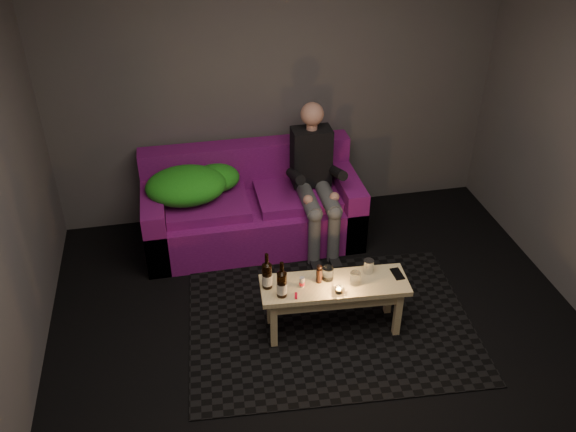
# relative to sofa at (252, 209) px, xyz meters

# --- Properties ---
(floor) EXTENTS (4.50, 4.50, 0.00)m
(floor) POSITION_rel_sofa_xyz_m (0.32, -1.82, -0.29)
(floor) COLOR black
(floor) RESTS_ON ground
(room) EXTENTS (4.50, 4.50, 4.50)m
(room) POSITION_rel_sofa_xyz_m (0.32, -1.35, 1.35)
(room) COLOR silver
(room) RESTS_ON ground
(rug) EXTENTS (2.22, 1.69, 0.01)m
(rug) POSITION_rel_sofa_xyz_m (0.40, -1.27, -0.29)
(rug) COLOR black
(rug) RESTS_ON floor
(sofa) EXTENTS (1.88, 0.85, 0.81)m
(sofa) POSITION_rel_sofa_xyz_m (0.00, 0.00, 0.00)
(sofa) COLOR #660D66
(sofa) RESTS_ON floor
(green_blanket) EXTENTS (0.83, 0.56, 0.28)m
(green_blanket) POSITION_rel_sofa_xyz_m (-0.51, -0.01, 0.32)
(green_blanket) COLOR #21971B
(green_blanket) RESTS_ON sofa
(person) EXTENTS (0.34, 0.78, 1.25)m
(person) POSITION_rel_sofa_xyz_m (0.54, -0.15, 0.36)
(person) COLOR black
(person) RESTS_ON sofa
(coffee_table) EXTENTS (1.08, 0.41, 0.43)m
(coffee_table) POSITION_rel_sofa_xyz_m (0.40, -1.32, 0.06)
(coffee_table) COLOR tan
(coffee_table) RESTS_ON rug
(beer_bottle_a) EXTENTS (0.07, 0.07, 0.29)m
(beer_bottle_a) POSITION_rel_sofa_xyz_m (-0.07, -1.27, 0.25)
(beer_bottle_a) COLOR black
(beer_bottle_a) RESTS_ON coffee_table
(beer_bottle_b) EXTENTS (0.07, 0.07, 0.29)m
(beer_bottle_b) POSITION_rel_sofa_xyz_m (0.01, -1.38, 0.25)
(beer_bottle_b) COLOR black
(beer_bottle_b) RESTS_ON coffee_table
(salt_shaker) EXTENTS (0.05, 0.05, 0.08)m
(salt_shaker) POSITION_rel_sofa_xyz_m (0.17, -1.31, 0.18)
(salt_shaker) COLOR silver
(salt_shaker) RESTS_ON coffee_table
(pepper_mill) EXTENTS (0.05, 0.05, 0.12)m
(pepper_mill) POSITION_rel_sofa_xyz_m (0.30, -1.29, 0.20)
(pepper_mill) COLOR black
(pepper_mill) RESTS_ON coffee_table
(tumbler_back) EXTENTS (0.09, 0.09, 0.10)m
(tumbler_back) POSITION_rel_sofa_xyz_m (0.37, -1.26, 0.19)
(tumbler_back) COLOR white
(tumbler_back) RESTS_ON coffee_table
(tealight) EXTENTS (0.06, 0.06, 0.04)m
(tealight) POSITION_rel_sofa_xyz_m (0.41, -1.43, 0.16)
(tealight) COLOR white
(tealight) RESTS_ON coffee_table
(tumbler_front) EXTENTS (0.10, 0.10, 0.10)m
(tumbler_front) POSITION_rel_sofa_xyz_m (0.54, -1.36, 0.19)
(tumbler_front) COLOR white
(tumbler_front) RESTS_ON coffee_table
(steel_cup) EXTENTS (0.10, 0.10, 0.10)m
(steel_cup) POSITION_rel_sofa_xyz_m (0.68, -1.24, 0.19)
(steel_cup) COLOR silver
(steel_cup) RESTS_ON coffee_table
(smartphone) EXTENTS (0.07, 0.14, 0.01)m
(smartphone) POSITION_rel_sofa_xyz_m (0.88, -1.31, 0.15)
(smartphone) COLOR black
(smartphone) RESTS_ON coffee_table
(red_lighter) EXTENTS (0.03, 0.07, 0.01)m
(red_lighter) POSITION_rel_sofa_xyz_m (0.10, -1.41, 0.15)
(red_lighter) COLOR #B70B26
(red_lighter) RESTS_ON coffee_table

